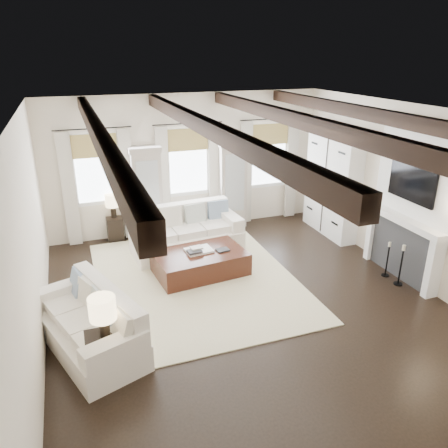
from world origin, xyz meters
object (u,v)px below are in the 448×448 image
object	(u,v)px
sofa_back	(186,233)
side_table_front	(108,354)
ottoman	(200,263)
side_table_back	(115,228)
sofa_left	(92,325)

from	to	relation	value
sofa_back	side_table_front	distance (m)	3.94
ottoman	side_table_back	bearing A→B (deg)	115.09
sofa_back	side_table_front	size ratio (longest dim) A/B	4.39
ottoman	side_table_front	world-z (taller)	side_table_front
sofa_back	side_table_front	world-z (taller)	sofa_back
sofa_back	sofa_left	bearing A→B (deg)	-127.93
sofa_back	sofa_left	world-z (taller)	sofa_back
side_table_front	side_table_back	bearing A→B (deg)	82.06
sofa_back	side_table_front	bearing A→B (deg)	-120.57
sofa_left	ottoman	xyz separation A→B (m)	(2.13, 1.63, -0.14)
sofa_back	ottoman	size ratio (longest dim) A/B	1.38
side_table_front	side_table_back	world-z (taller)	side_table_front
ottoman	side_table_back	size ratio (longest dim) A/B	3.19
ottoman	sofa_back	bearing A→B (deg)	83.11
side_table_front	side_table_back	xyz separation A→B (m)	(0.63, 4.52, -0.00)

